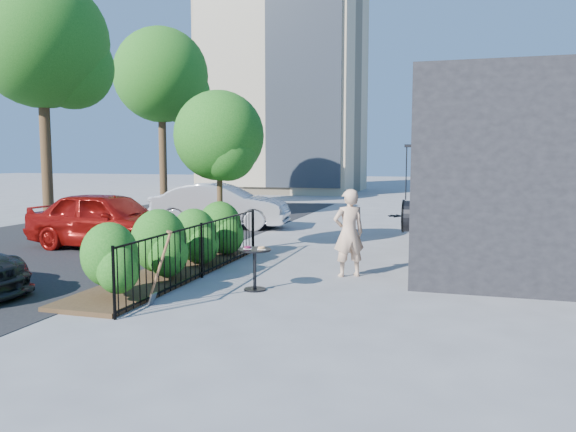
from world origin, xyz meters
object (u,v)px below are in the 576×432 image
(car_silver, at_px, (220,206))
(street_tree_far, at_px, (162,81))
(cafe_table, at_px, (255,262))
(shovel, at_px, (159,272))
(car_red, at_px, (109,220))
(woman, at_px, (349,233))
(patio_tree, at_px, (221,141))
(street_tree_near, at_px, (42,50))

(car_silver, bearing_deg, street_tree_far, 32.80)
(cafe_table, relative_size, shovel, 0.63)
(cafe_table, distance_m, car_red, 6.11)
(cafe_table, relative_size, woman, 0.45)
(street_tree_far, distance_m, woman, 17.88)
(patio_tree, relative_size, street_tree_near, 0.48)
(patio_tree, relative_size, street_tree_far, 0.48)
(patio_tree, height_order, car_silver, patio_tree)
(patio_tree, bearing_deg, cafe_table, -58.76)
(patio_tree, xyz_separation_m, car_red, (-3.08, -0.21, -2.01))
(shovel, bearing_deg, street_tree_near, 137.02)
(cafe_table, distance_m, shovel, 1.82)
(street_tree_near, xyz_separation_m, street_tree_far, (0.00, 8.00, 0.00))
(street_tree_near, bearing_deg, car_silver, 14.25)
(patio_tree, relative_size, car_silver, 0.86)
(patio_tree, distance_m, car_red, 3.69)
(car_red, bearing_deg, patio_tree, -81.17)
(street_tree_far, bearing_deg, street_tree_near, -90.00)
(street_tree_far, height_order, cafe_table, street_tree_far)
(woman, height_order, car_silver, woman)
(car_red, bearing_deg, car_silver, -7.33)
(patio_tree, relative_size, car_red, 0.89)
(shovel, bearing_deg, patio_tree, 101.37)
(cafe_table, bearing_deg, street_tree_near, 145.82)
(car_red, distance_m, car_silver, 4.96)
(patio_tree, height_order, street_tree_near, street_tree_near)
(car_silver, bearing_deg, shovel, -170.58)
(shovel, height_order, car_silver, car_silver)
(woman, relative_size, shovel, 1.39)
(patio_tree, xyz_separation_m, street_tree_far, (-7.70, 11.20, 3.15))
(car_red, relative_size, car_silver, 0.97)
(cafe_table, distance_m, car_silver, 9.08)
(patio_tree, xyz_separation_m, car_silver, (-2.02, 4.64, -2.01))
(patio_tree, height_order, cafe_table, patio_tree)
(street_tree_far, xyz_separation_m, car_red, (4.62, -11.41, -5.16))
(street_tree_near, xyz_separation_m, car_silver, (5.68, 1.44, -5.17))
(patio_tree, height_order, street_tree_far, street_tree_far)
(patio_tree, xyz_separation_m, cafe_table, (2.09, -3.45, -2.25))
(street_tree_far, bearing_deg, woman, -49.28)
(cafe_table, bearing_deg, car_silver, 116.95)
(street_tree_near, bearing_deg, woman, -24.09)
(cafe_table, xyz_separation_m, car_red, (-5.18, 3.24, 0.24))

